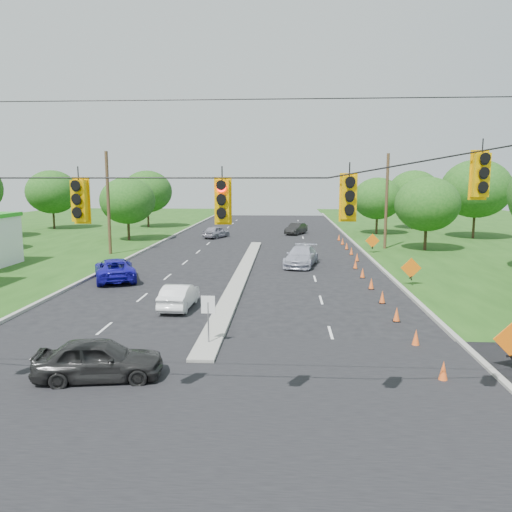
{
  "coord_description": "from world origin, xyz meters",
  "views": [
    {
      "loc": [
        3.02,
        -12.92,
        6.55
      ],
      "look_at": [
        1.55,
        11.57,
        2.8
      ],
      "focal_mm": 35.0,
      "sensor_mm": 36.0,
      "label": 1
    }
  ],
  "objects": [
    {
      "name": "ground",
      "position": [
        0.0,
        0.0,
        0.0
      ],
      "size": [
        160.0,
        160.0,
        0.0
      ],
      "primitive_type": "plane",
      "color": "black",
      "rests_on": "ground"
    },
    {
      "name": "cross_street",
      "position": [
        0.0,
        0.0,
        0.0
      ],
      "size": [
        160.0,
        14.0,
        0.02
      ],
      "primitive_type": "cube",
      "color": "black",
      "rests_on": "ground"
    },
    {
      "name": "curb_left",
      "position": [
        -10.1,
        30.0,
        0.0
      ],
      "size": [
        0.25,
        110.0,
        0.16
      ],
      "primitive_type": "cube",
      "color": "gray",
      "rests_on": "ground"
    },
    {
      "name": "curb_right",
      "position": [
        10.1,
        30.0,
        0.0
      ],
      "size": [
        0.25,
        110.0,
        0.16
      ],
      "primitive_type": "cube",
      "color": "gray",
      "rests_on": "ground"
    },
    {
      "name": "median",
      "position": [
        0.0,
        21.0,
        0.0
      ],
      "size": [
        1.0,
        34.0,
        0.18
      ],
      "primitive_type": "cube",
      "color": "gray",
      "rests_on": "ground"
    },
    {
      "name": "median_sign",
      "position": [
        0.0,
        6.0,
        1.46
      ],
      "size": [
        0.55,
        0.06,
        2.05
      ],
      "color": "gray",
      "rests_on": "ground"
    },
    {
      "name": "signal_span",
      "position": [
        -0.05,
        -1.0,
        4.97
      ],
      "size": [
        25.6,
        0.32,
        9.0
      ],
      "color": "#422D1C",
      "rests_on": "ground"
    },
    {
      "name": "utility_pole_far_left",
      "position": [
        -12.5,
        30.0,
        4.5
      ],
      "size": [
        0.28,
        0.28,
        9.0
      ],
      "primitive_type": "cylinder",
      "color": "#422D1C",
      "rests_on": "ground"
    },
    {
      "name": "utility_pole_far_right",
      "position": [
        12.5,
        35.0,
        4.5
      ],
      "size": [
        0.28,
        0.28,
        9.0
      ],
      "primitive_type": "cylinder",
      "color": "#422D1C",
      "rests_on": "ground"
    },
    {
      "name": "cone_0",
      "position": [
        8.23,
        3.0,
        0.35
      ],
      "size": [
        0.32,
        0.32,
        0.7
      ],
      "primitive_type": "cone",
      "color": "orange",
      "rests_on": "ground"
    },
    {
      "name": "cone_1",
      "position": [
        8.23,
        6.5,
        0.35
      ],
      "size": [
        0.32,
        0.32,
        0.7
      ],
      "primitive_type": "cone",
      "color": "orange",
      "rests_on": "ground"
    },
    {
      "name": "cone_2",
      "position": [
        8.23,
        10.0,
        0.35
      ],
      "size": [
        0.32,
        0.32,
        0.7
      ],
      "primitive_type": "cone",
      "color": "orange",
      "rests_on": "ground"
    },
    {
      "name": "cone_3",
      "position": [
        8.23,
        13.5,
        0.35
      ],
      "size": [
        0.32,
        0.32,
        0.7
      ],
      "primitive_type": "cone",
      "color": "orange",
      "rests_on": "ground"
    },
    {
      "name": "cone_4",
      "position": [
        8.23,
        17.0,
        0.35
      ],
      "size": [
        0.32,
        0.32,
        0.7
      ],
      "primitive_type": "cone",
      "color": "orange",
      "rests_on": "ground"
    },
    {
      "name": "cone_5",
      "position": [
        8.23,
        20.5,
        0.35
      ],
      "size": [
        0.32,
        0.32,
        0.7
      ],
      "primitive_type": "cone",
      "color": "orange",
      "rests_on": "ground"
    },
    {
      "name": "cone_6",
      "position": [
        8.23,
        24.0,
        0.35
      ],
      "size": [
        0.32,
        0.32,
        0.7
      ],
      "primitive_type": "cone",
      "color": "orange",
      "rests_on": "ground"
    },
    {
      "name": "cone_7",
      "position": [
        8.83,
        27.5,
        0.35
      ],
      "size": [
        0.32,
        0.32,
        0.7
      ],
      "primitive_type": "cone",
      "color": "orange",
      "rests_on": "ground"
    },
    {
      "name": "cone_8",
      "position": [
        8.83,
        31.0,
        0.35
      ],
      "size": [
        0.32,
        0.32,
        0.7
      ],
      "primitive_type": "cone",
      "color": "orange",
      "rests_on": "ground"
    },
    {
      "name": "cone_9",
      "position": [
        8.83,
        34.5,
        0.35
      ],
      "size": [
        0.32,
        0.32,
        0.7
      ],
      "primitive_type": "cone",
      "color": "orange",
      "rests_on": "ground"
    },
    {
      "name": "cone_10",
      "position": [
        8.83,
        38.0,
        0.35
      ],
      "size": [
        0.32,
        0.32,
        0.7
      ],
      "primitive_type": "cone",
      "color": "orange",
      "rests_on": "ground"
    },
    {
      "name": "cone_11",
      "position": [
        8.83,
        41.5,
        0.35
      ],
      "size": [
        0.32,
        0.32,
        0.7
      ],
      "primitive_type": "cone",
      "color": "orange",
      "rests_on": "ground"
    },
    {
      "name": "work_sign_0",
      "position": [
        10.8,
        4.0,
        1.09
      ],
      "size": [
        1.27,
        0.58,
        1.37
      ],
      "color": "black",
      "rests_on": "ground"
    },
    {
      "name": "work_sign_1",
      "position": [
        10.8,
        18.0,
        1.09
      ],
      "size": [
        1.27,
        0.58,
        1.37
      ],
      "color": "black",
      "rests_on": "ground"
    },
    {
      "name": "work_sign_2",
      "position": [
        10.8,
        32.0,
        1.09
      ],
      "size": [
        1.27,
        0.58,
        1.37
      ],
      "color": "black",
      "rests_on": "ground"
    },
    {
      "name": "tree_4",
      "position": [
        -28.0,
        52.0,
        4.96
      ],
      "size": [
        6.72,
        6.72,
        7.84
      ],
      "color": "black",
      "rests_on": "ground"
    },
    {
      "name": "tree_5",
      "position": [
        -14.0,
        40.0,
        4.34
      ],
      "size": [
        5.88,
        5.88,
        6.86
      ],
      "color": "black",
      "rests_on": "ground"
    },
    {
      "name": "tree_6",
      "position": [
        -16.0,
        55.0,
        4.96
      ],
      "size": [
        6.72,
        6.72,
        7.84
      ],
      "color": "black",
      "rests_on": "ground"
    },
    {
      "name": "tree_9",
      "position": [
        16.0,
        34.0,
        4.34
      ],
      "size": [
        5.88,
        5.88,
        6.86
      ],
      "color": "black",
      "rests_on": "ground"
    },
    {
      "name": "tree_10",
      "position": [
        24.0,
        44.0,
        5.58
      ],
      "size": [
        7.56,
        7.56,
        8.82
      ],
      "color": "black",
      "rests_on": "ground"
    },
    {
      "name": "tree_11",
      "position": [
        20.0,
        55.0,
        4.96
      ],
      "size": [
        6.72,
        6.72,
        7.84
      ],
      "color": "black",
      "rests_on": "ground"
    },
    {
      "name": "tree_12",
      "position": [
        14.0,
        48.0,
        4.34
      ],
      "size": [
        5.88,
        5.88,
        6.86
      ],
      "color": "black",
      "rests_on": "ground"
    },
    {
      "name": "black_sedan",
      "position": [
        -3.08,
        2.45,
        0.71
      ],
      "size": [
        4.35,
        2.28,
        1.41
      ],
      "primitive_type": "imported",
      "rotation": [
        0.0,
        0.0,
        1.73
      ],
      "color": "black",
      "rests_on": "ground"
    },
    {
      "name": "white_sedan",
      "position": [
        -2.43,
        11.86,
        0.63
      ],
      "size": [
        1.48,
        3.9,
        1.27
      ],
      "primitive_type": "imported",
      "rotation": [
        0.0,
        0.0,
        3.11
      ],
      "color": "white",
      "rests_on": "ground"
    },
    {
      "name": "blue_pickup",
      "position": [
        -8.19,
        18.73,
        0.73
      ],
      "size": [
        4.22,
        5.77,
        1.46
      ],
      "primitive_type": "imported",
      "rotation": [
        0.0,
        0.0,
        3.53
      ],
      "color": "#1812A7",
      "rests_on": "ground"
    },
    {
      "name": "silver_car_far",
      "position": [
        4.23,
        25.01,
        0.75
      ],
      "size": [
        3.08,
        5.49,
        1.5
      ],
      "primitive_type": "imported",
      "rotation": [
        0.0,
        0.0,
        -0.2
      ],
      "color": "#ACAEC0",
      "rests_on": "ground"
    },
    {
      "name": "silver_car_oncoming",
      "position": [
        -4.9,
        43.3,
        0.69
      ],
      "size": [
        3.1,
        4.34,
        1.37
      ],
      "primitive_type": "imported",
      "rotation": [
        0.0,
        0.0,
        2.73
      ],
      "color": "gray",
      "rests_on": "ground"
    },
    {
      "name": "dark_car_receding",
      "position": [
        4.29,
        47.58,
        0.68
      ],
      "size": [
        2.95,
        4.39,
        1.37
      ],
      "primitive_type": "imported",
      "rotation": [
        0.0,
        0.0,
        -0.4
      ],
      "color": "black",
      "rests_on": "ground"
    }
  ]
}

